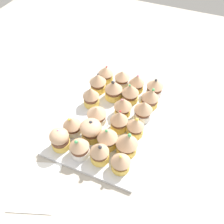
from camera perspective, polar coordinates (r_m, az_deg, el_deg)
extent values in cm
cube|color=#B2A899|center=(85.19, 0.00, -2.52)|extent=(180.00, 180.00, 3.00)
cube|color=silver|center=(83.56, 0.00, -1.62)|extent=(43.68, 30.43, 1.20)
cylinder|color=#EFC651|center=(71.53, 2.01, -12.49)|extent=(5.33, 5.33, 2.28)
cylinder|color=brown|center=(69.95, 2.05, -11.79)|extent=(4.73, 4.73, 1.34)
cone|color=tan|center=(67.96, 2.10, -10.84)|extent=(5.65, 5.65, 3.27)
sphere|color=#EAD64C|center=(66.50, 2.03, -10.40)|extent=(0.84, 0.84, 0.84)
cylinder|color=#EFC651|center=(74.44, 3.42, -8.51)|extent=(6.16, 6.16, 2.58)
cylinder|color=brown|center=(72.77, 3.49, -7.66)|extent=(5.52, 5.52, 1.40)
cone|color=tan|center=(70.55, 3.59, -6.46)|extent=(6.65, 6.65, 3.96)
sphere|color=#4CB266|center=(69.25, 4.14, -5.45)|extent=(1.13, 1.13, 1.13)
cylinder|color=#EFC651|center=(78.34, 5.39, -4.47)|extent=(5.35, 5.35, 2.58)
cylinder|color=brown|center=(76.82, 5.49, -3.61)|extent=(4.78, 4.78, 1.26)
cone|color=tan|center=(75.06, 5.61, -2.57)|extent=(5.48, 5.48, 3.23)
sphere|color=#EAD64C|center=(74.08, 5.88, -1.74)|extent=(1.02, 1.02, 1.02)
cylinder|color=white|center=(82.68, 7.16, -0.77)|extent=(5.79, 5.79, 2.71)
cylinder|color=brown|center=(81.08, 7.30, 0.20)|extent=(5.12, 5.12, 1.54)
cone|color=tan|center=(79.21, 7.48, 1.41)|extent=(6.06, 6.06, 3.54)
cylinder|color=#EFC651|center=(87.10, 8.70, 2.12)|extent=(6.01, 6.01, 2.36)
cylinder|color=brown|center=(85.75, 8.85, 2.99)|extent=(5.75, 5.75, 1.43)
cone|color=tan|center=(83.94, 9.05, 4.21)|extent=(6.04, 6.04, 3.73)
sphere|color=#4CB266|center=(83.05, 9.66, 5.16)|extent=(1.01, 1.01, 1.01)
cylinder|color=white|center=(91.00, 9.81, 4.65)|extent=(5.68, 5.68, 2.80)
cylinder|color=brown|center=(89.51, 9.99, 5.65)|extent=(5.36, 5.36, 1.58)
cone|color=tan|center=(88.02, 10.18, 6.71)|extent=(6.13, 6.13, 2.90)
sphere|color=#333338|center=(87.15, 10.28, 7.34)|extent=(0.99, 0.99, 0.99)
cylinder|color=#EFC651|center=(72.78, -2.88, -10.40)|extent=(5.52, 5.52, 2.80)
cylinder|color=brown|center=(71.00, -2.94, -9.54)|extent=(5.15, 5.15, 1.37)
cone|color=tan|center=(68.94, -3.02, -8.48)|extent=(5.61, 5.61, 3.48)
sphere|color=#333338|center=(67.26, -2.81, -8.23)|extent=(1.08, 1.08, 1.08)
cylinder|color=#EFC651|center=(75.46, -1.07, -7.06)|extent=(5.82, 5.82, 2.77)
cylinder|color=brown|center=(73.80, -1.10, -6.19)|extent=(5.15, 5.15, 1.25)
cone|color=tan|center=(71.86, -1.12, -5.11)|extent=(6.32, 6.32, 3.49)
sphere|color=#4CB266|center=(70.52, -1.33, -4.40)|extent=(0.91, 0.91, 0.91)
cylinder|color=#EFC651|center=(79.29, 1.61, -3.23)|extent=(5.36, 5.36, 2.67)
cylinder|color=brown|center=(77.64, 1.65, -2.28)|extent=(5.05, 5.05, 1.54)
cone|color=tan|center=(75.58, 1.69, -1.01)|extent=(5.78, 5.78, 3.80)
sphere|color=red|center=(74.51, 1.94, 0.14)|extent=(0.66, 0.66, 0.66)
cylinder|color=#EFC651|center=(83.55, 2.50, 0.13)|extent=(5.44, 5.44, 2.24)
cylinder|color=brown|center=(82.16, 2.54, 0.98)|extent=(4.87, 4.87, 1.49)
cone|color=tan|center=(80.24, 2.60, 2.23)|extent=(6.07, 6.07, 3.73)
sphere|color=pink|center=(78.65, 2.30, 2.89)|extent=(0.64, 0.64, 0.64)
cylinder|color=#EFC651|center=(88.09, 4.19, 3.30)|extent=(5.89, 5.89, 2.25)
cylinder|color=brown|center=(86.75, 4.26, 4.17)|extent=(5.38, 5.38, 1.55)
cone|color=tan|center=(84.92, 4.35, 5.44)|extent=(6.12, 6.12, 3.71)
sphere|color=#4CB266|center=(83.63, 4.16, 6.25)|extent=(0.75, 0.75, 0.75)
cylinder|color=#EFC651|center=(92.15, 5.69, 5.70)|extent=(5.31, 5.31, 2.29)
cylinder|color=brown|center=(90.97, 5.78, 6.50)|extent=(4.95, 4.95, 1.21)
cone|color=tan|center=(89.39, 5.89, 7.62)|extent=(5.70, 5.70, 3.54)
sphere|color=pink|center=(88.37, 6.12, 8.44)|extent=(0.85, 0.85, 0.85)
cylinder|color=white|center=(74.45, -7.45, -9.11)|extent=(5.76, 5.76, 2.45)
cylinder|color=brown|center=(72.76, -7.61, -8.27)|extent=(5.45, 5.45, 1.60)
cone|color=tan|center=(70.90, -7.79, -7.29)|extent=(5.82, 5.82, 2.89)
sphere|color=#4CB266|center=(69.74, -8.42, -6.92)|extent=(1.01, 1.01, 1.01)
cylinder|color=#EFC651|center=(77.40, -4.81, -5.28)|extent=(6.16, 6.16, 2.70)
cylinder|color=brown|center=(75.87, -4.90, -4.44)|extent=(5.73, 5.73, 1.10)
ellipsoid|color=tan|center=(74.45, -4.99, -3.62)|extent=(6.78, 6.78, 4.11)
sphere|color=#333338|center=(73.24, -4.99, -2.45)|extent=(1.18, 1.18, 1.18)
cylinder|color=white|center=(81.57, -3.50, -1.56)|extent=(6.20, 6.20, 2.22)
cylinder|color=brown|center=(80.15, -3.56, -0.72)|extent=(5.84, 5.84, 1.48)
cone|color=tan|center=(78.48, -3.63, 0.33)|extent=(6.50, 6.50, 2.95)
cylinder|color=#EFC651|center=(88.81, 0.37, 4.11)|extent=(6.16, 6.16, 2.66)
cylinder|color=brown|center=(87.38, 0.38, 5.06)|extent=(5.58, 5.58, 1.43)
cone|color=tan|center=(85.73, 0.39, 6.21)|extent=(6.32, 6.32, 3.36)
sphere|color=#333338|center=(84.73, 0.23, 6.97)|extent=(1.19, 1.19, 1.19)
cylinder|color=white|center=(93.64, 2.35, 6.86)|extent=(5.34, 5.34, 2.49)
cylinder|color=brown|center=(92.34, 2.38, 7.77)|extent=(4.73, 4.73, 1.44)
cone|color=tan|center=(90.94, 2.43, 8.79)|extent=(5.91, 5.91, 2.85)
cylinder|color=#EFC651|center=(76.96, -11.83, -7.23)|extent=(5.68, 5.68, 2.45)
cylinder|color=brown|center=(75.46, -12.05, -6.45)|extent=(5.33, 5.33, 1.25)
ellipsoid|color=tan|center=(73.91, -12.28, -5.59)|extent=(5.81, 5.81, 4.37)
sphere|color=pink|center=(72.59, -12.53, -4.28)|extent=(0.70, 0.70, 0.70)
cylinder|color=white|center=(79.58, -9.09, -4.08)|extent=(5.59, 5.59, 2.23)
cylinder|color=brown|center=(78.17, -9.25, -3.29)|extent=(5.28, 5.28, 1.37)
cone|color=tan|center=(76.37, -9.46, -2.22)|extent=(5.83, 5.83, 3.27)
sphere|color=#EAD64C|center=(75.11, -10.05, -1.71)|extent=(0.97, 0.97, 0.97)
cylinder|color=#EFC651|center=(86.69, -4.82, 2.44)|extent=(5.42, 5.42, 2.57)
cylinder|color=brown|center=(85.23, -4.91, 3.38)|extent=(5.07, 5.07, 1.50)
cone|color=tan|center=(83.36, -5.03, 4.65)|extent=(5.72, 5.72, 3.79)
cylinder|color=#EFC651|center=(91.76, -3.25, 5.75)|extent=(5.66, 5.66, 2.49)
cylinder|color=brown|center=(90.39, -3.31, 6.69)|extent=(5.06, 5.06, 1.58)
cone|color=tan|center=(88.73, -3.38, 7.89)|extent=(6.19, 6.19, 3.43)
sphere|color=#333338|center=(87.98, -3.32, 8.86)|extent=(0.61, 0.61, 0.61)
cylinder|color=#EFC651|center=(95.97, -1.47, 8.04)|extent=(5.66, 5.66, 2.25)
cylinder|color=brown|center=(94.90, -1.48, 8.80)|extent=(5.14, 5.14, 1.07)
cone|color=tan|center=(93.61, -1.51, 9.74)|extent=(5.94, 5.94, 2.96)
sphere|color=red|center=(93.01, -1.28, 10.53)|extent=(0.71, 0.71, 0.71)
cube|color=white|center=(74.17, -17.39, -16.18)|extent=(18.10, 16.45, 0.60)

